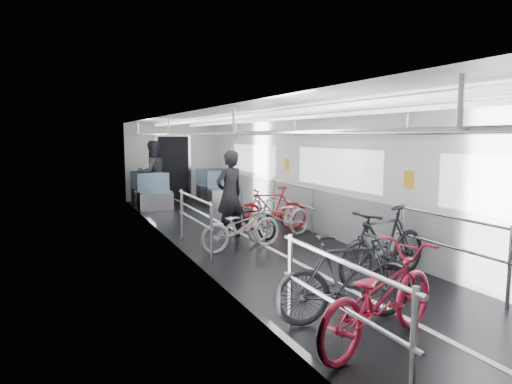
# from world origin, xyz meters

# --- Properties ---
(car_shell) EXTENTS (3.02, 14.01, 2.41)m
(car_shell) POSITION_xyz_m (0.00, 1.78, 1.13)
(car_shell) COLOR black
(car_shell) RESTS_ON ground
(bike_left_near) EXTENTS (1.95, 1.19, 0.97)m
(bike_left_near) POSITION_xyz_m (-0.70, -4.03, 0.48)
(bike_left_near) COLOR maroon
(bike_left_near) RESTS_ON floor
(bike_left_mid) EXTENTS (1.69, 0.72, 0.98)m
(bike_left_mid) POSITION_xyz_m (-0.66, -3.43, 0.49)
(bike_left_mid) COLOR black
(bike_left_mid) RESTS_ON floor
(bike_left_far) EXTENTS (1.65, 0.77, 0.83)m
(bike_left_far) POSITION_xyz_m (-0.51, -0.03, 0.42)
(bike_left_far) COLOR #ABAAAF
(bike_left_far) RESTS_ON floor
(bike_right_near) EXTENTS (1.81, 0.83, 1.05)m
(bike_right_near) POSITION_xyz_m (0.61, -2.50, 0.53)
(bike_right_near) COLOR black
(bike_right_near) RESTS_ON floor
(bike_right_mid) EXTENTS (1.73, 1.01, 0.86)m
(bike_right_mid) POSITION_xyz_m (0.51, 0.45, 0.43)
(bike_right_mid) COLOR #A9A8AD
(bike_right_mid) RESTS_ON floor
(bike_right_far) EXTENTS (1.63, 0.81, 0.94)m
(bike_right_far) POSITION_xyz_m (0.71, 1.26, 0.47)
(bike_right_far) COLOR #A51416
(bike_right_far) RESTS_ON floor
(bike_aisle) EXTENTS (1.00, 1.62, 0.80)m
(bike_aisle) POSITION_xyz_m (0.05, 0.92, 0.40)
(bike_aisle) COLOR black
(bike_aisle) RESTS_ON floor
(person_standing) EXTENTS (0.73, 0.59, 1.73)m
(person_standing) POSITION_xyz_m (-0.33, 1.02, 0.87)
(person_standing) COLOR black
(person_standing) RESTS_ON floor
(person_seated) EXTENTS (1.06, 0.92, 1.88)m
(person_seated) POSITION_xyz_m (-0.87, 5.95, 0.94)
(person_seated) COLOR #28262C
(person_seated) RESTS_ON floor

